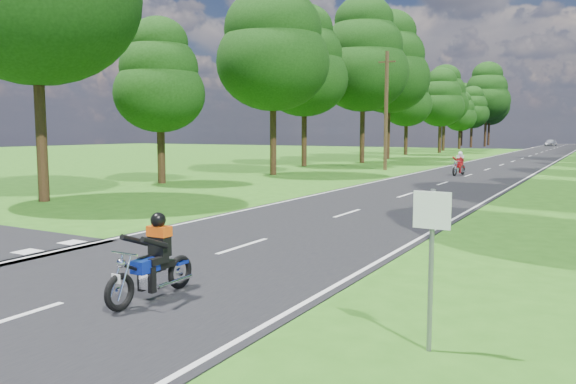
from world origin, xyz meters
The scene contains 9 objects.
ground centered at (0.00, 0.00, 0.00)m, with size 160.00×160.00×0.00m, color #2A6216.
main_road centered at (0.00, 50.00, 0.01)m, with size 7.00×140.00×0.02m, color black.
road_markings centered at (-0.14, 48.13, 0.02)m, with size 7.40×140.00×0.01m.
treeline centered at (1.43, 60.06, 8.25)m, with size 40.00×115.35×14.78m.
telegraph_pole centered at (-6.00, 28.00, 4.07)m, with size 1.20×0.26×8.00m.
road_sign centered at (5.50, -2.01, 1.34)m, with size 0.45×0.07×2.00m.
rider_near_blue centered at (1.08, -2.14, 0.71)m, with size 0.55×1.65×1.38m, color #0D2294, non-canonical shape.
rider_far_red centered at (-0.51, 25.69, 0.74)m, with size 0.58×1.73×1.44m, color #A80C12, non-canonical shape.
distant_car centered at (-1.65, 99.43, 0.64)m, with size 1.46×3.62×1.23m, color silver.
Camera 1 is at (7.30, -8.63, 2.69)m, focal length 35.00 mm.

